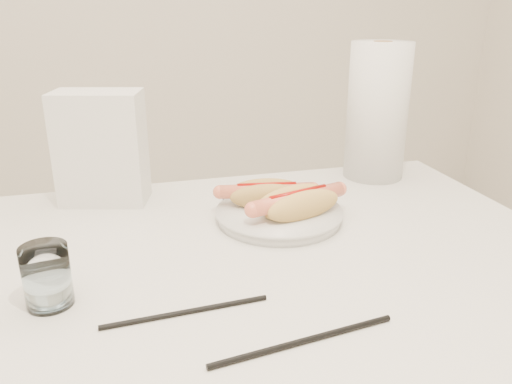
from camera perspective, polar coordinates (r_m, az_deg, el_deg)
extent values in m
cube|color=silver|center=(0.85, -4.01, -8.76)|extent=(1.20, 0.80, 0.04)
cylinder|color=silver|center=(1.49, 14.91, -12.21)|extent=(0.04, 0.04, 0.71)
cylinder|color=silver|center=(0.97, 2.54, -2.67)|extent=(0.25, 0.25, 0.02)
ellipsoid|color=tan|center=(0.97, 1.30, -0.50)|extent=(0.15, 0.06, 0.05)
ellipsoid|color=tan|center=(1.00, 1.08, 0.17)|extent=(0.15, 0.06, 0.05)
ellipsoid|color=tan|center=(0.99, 1.18, -0.77)|extent=(0.14, 0.08, 0.03)
cylinder|color=#DE6D4E|center=(0.99, 1.19, 0.17)|extent=(0.18, 0.06, 0.03)
cylinder|color=#990A05|center=(0.98, 1.19, 0.79)|extent=(0.11, 0.03, 0.01)
ellipsoid|color=#DEAE56|center=(0.93, 5.27, -1.48)|extent=(0.16, 0.08, 0.05)
ellipsoid|color=#DEAE56|center=(0.96, 4.00, -0.80)|extent=(0.16, 0.08, 0.05)
ellipsoid|color=#DEAE56|center=(0.95, 4.61, -1.82)|extent=(0.15, 0.10, 0.03)
cylinder|color=#EE7254|center=(0.94, 4.64, -0.76)|extent=(0.19, 0.08, 0.03)
cylinder|color=#990A05|center=(0.94, 4.66, -0.06)|extent=(0.12, 0.04, 0.01)
cylinder|color=silver|center=(0.76, -21.99, -8.56)|extent=(0.06, 0.06, 0.09)
cylinder|color=black|center=(0.71, -7.69, -12.92)|extent=(0.22, 0.02, 0.01)
cylinder|color=black|center=(0.66, 5.31, -15.96)|extent=(0.25, 0.04, 0.01)
cube|color=silver|center=(1.08, -16.64, 4.64)|extent=(0.19, 0.13, 0.23)
cube|color=#121438|center=(1.05, 1.20, -1.16)|extent=(0.16, 0.16, 0.01)
cylinder|color=silver|center=(1.21, 13.18, 8.59)|extent=(0.16, 0.16, 0.30)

